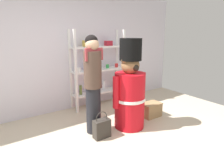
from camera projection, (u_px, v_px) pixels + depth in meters
The scene contains 6 objects.
back_wall at pixel (61, 52), 4.10m from camera, with size 6.40×0.12×2.60m, color silver.
merchandise_shelf at pixel (98, 69), 4.44m from camera, with size 1.31×0.35×1.77m.
teddy_bear_guard at pixel (130, 90), 3.40m from camera, with size 0.72×0.56×1.61m.
person_shopper at pixel (93, 82), 3.16m from camera, with size 0.31×0.29×1.66m.
shopping_bag at pixel (102, 128), 3.12m from camera, with size 0.28×0.15×0.45m.
display_crate at pixel (151, 110), 3.94m from camera, with size 0.41×0.28×0.28m.
Camera 1 is at (-1.41, -1.81, 1.68)m, focal length 30.59 mm.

